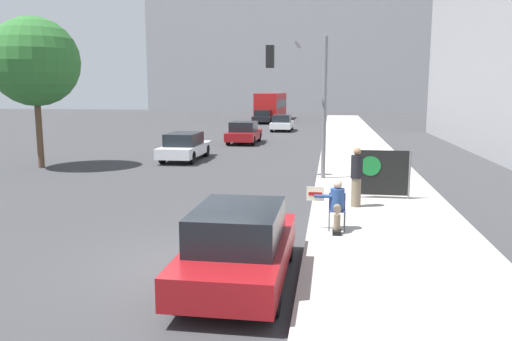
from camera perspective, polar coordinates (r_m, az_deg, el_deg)
name	(u,v)px	position (r m, az deg, el deg)	size (l,w,h in m)	color
ground_plane	(187,266)	(10.40, -7.84, -10.74)	(160.00, 160.00, 0.00)	#38383A
sidewalk_curb	(362,162)	(24.66, 12.03, 0.92)	(4.09, 90.00, 0.17)	#A8A399
seated_protester	(336,203)	(12.20, 9.17, -3.72)	(0.94, 0.77, 1.23)	#474C56
jogger_on_sidewalk	(357,177)	(14.74, 11.42, -0.70)	(0.34, 0.34, 1.73)	#756651
protest_banner	(382,173)	(16.08, 14.18, -0.26)	(1.72, 0.06, 1.52)	slate
traffic_light_pole	(303,85)	(19.25, 5.44, 9.73)	(2.31, 2.08, 5.34)	slate
parked_car_curbside	(239,245)	(9.22, -1.94, -8.52)	(1.75, 4.18, 1.46)	maroon
car_on_road_nearest	(185,146)	(25.74, -8.14, 2.76)	(1.72, 4.52, 1.40)	silver
car_on_road_midblock	(244,132)	(33.60, -1.39, 4.37)	(1.86, 4.34, 1.47)	maroon
car_on_road_distant	(282,123)	(44.02, 2.99, 5.46)	(1.75, 4.13, 1.42)	white
car_on_road_far_lane	(263,117)	(53.91, 0.81, 6.16)	(1.88, 4.12, 1.46)	black
city_bus_on_road	(271,105)	(60.36, 1.77, 7.53)	(2.53, 12.05, 3.20)	red
street_tree_near_curb	(35,62)	(24.83, -23.99, 11.26)	(3.96, 3.96, 6.77)	brown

